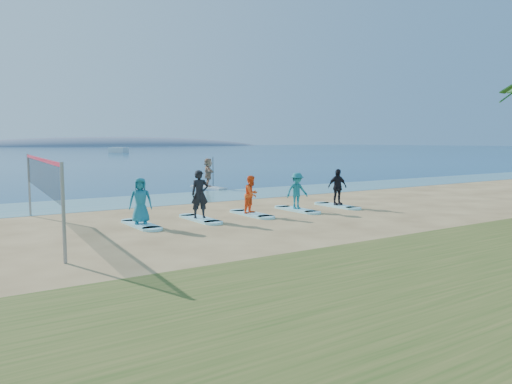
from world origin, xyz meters
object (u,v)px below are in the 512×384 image
surfboard_1 (200,219)px  surfboard_3 (297,210)px  surfboard_2 (252,214)px  student_4 (337,187)px  paddleboarder (208,172)px  student_3 (297,191)px  paddleboard (208,187)px  boat_offshore_b (118,153)px  surfboard_4 (337,206)px  student_1 (200,194)px  surfboard_0 (141,225)px  student_0 (140,201)px  volleyball_net (41,175)px  student_2 (252,194)px

surfboard_1 → surfboard_3: same height
surfboard_2 → student_4: size_ratio=1.33×
paddleboarder → student_3: bearing=-167.3°
paddleboard → student_4: size_ratio=1.82×
boat_offshore_b → student_3: size_ratio=3.42×
paddleboarder → boat_offshore_b: bearing=6.1°
surfboard_4 → student_4: 0.87m
surfboard_1 → student_1: student_1 is taller
student_4 → surfboard_1: bearing=-170.1°
paddleboard → surfboard_2: (-4.06, -11.26, -0.01)m
surfboard_2 → surfboard_3: bearing=0.0°
paddleboarder → surfboard_0: (-8.76, -11.26, -0.98)m
surfboard_2 → student_0: bearing=180.0°
paddleboarder → surfboard_4: size_ratio=0.82×
volleyball_net → surfboard_2: 8.10m
paddleboarder → surfboard_3: size_ratio=0.82×
boat_offshore_b → student_2: bearing=-130.5°
student_0 → surfboard_2: (4.70, 0.00, -0.86)m
surfboard_2 → surfboard_3: (2.35, 0.00, 0.00)m
volleyball_net → surfboard_3: size_ratio=4.12×
paddleboard → student_4: 11.31m
paddleboarder → surfboard_4: bearing=-155.4°
paddleboarder → surfboard_2: (-4.06, -11.26, -0.98)m
paddleboard → surfboard_3: 11.39m
boat_offshore_b → surfboard_3: boat_offshore_b is taller
surfboard_2 → student_4: bearing=0.0°
paddleboard → student_1: (-6.41, -11.26, 0.94)m
surfboard_2 → student_3: student_3 is taller
surfboard_3 → surfboard_4: bearing=0.0°
boat_offshore_b → surfboard_4: bearing=-128.2°
surfboard_0 → student_2: bearing=0.0°
surfboard_0 → surfboard_2: bearing=0.0°
boat_offshore_b → surfboard_1: bearing=-131.6°
student_0 → student_3: 7.05m
boat_offshore_b → student_2: size_ratio=3.50×
surfboard_1 → student_1: size_ratio=1.21×
paddleboarder → surfboard_2: paddleboarder is taller
surfboard_0 → boat_offshore_b: bearing=72.0°
surfboard_1 → surfboard_3: bearing=0.0°
student_1 → surfboard_4: 7.11m
surfboard_1 → student_3: size_ratio=1.40×
student_2 → surfboard_0: bearing=155.6°
paddleboarder → student_1: 12.95m
paddleboarder → surfboard_1: 12.99m
paddleboard → surfboard_2: 11.97m
student_4 → surfboard_0: bearing=-170.1°
surfboard_2 → surfboard_1: bearing=180.0°
paddleboarder → boat_offshore_b: paddleboarder is taller
paddleboard → student_2: student_2 is taller
student_0 → surfboard_2: bearing=22.5°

